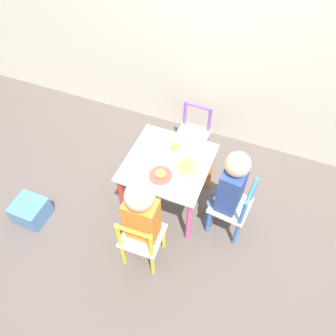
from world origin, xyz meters
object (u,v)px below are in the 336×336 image
(chair_blue, at_px, (233,208))
(chair_purple, at_px, (193,136))
(kids_table, at_px, (168,168))
(child_right, at_px, (229,187))
(chair_yellow, at_px, (141,240))
(plate_right, at_px, (186,166))
(storage_bin, at_px, (31,211))
(plate_back, at_px, (175,147))
(child_front, at_px, (143,215))
(plate_front, at_px, (160,175))

(chair_blue, distance_m, chair_purple, 0.75)
(kids_table, xyz_separation_m, child_right, (0.45, -0.05, 0.07))
(chair_yellow, bearing_deg, plate_right, -104.88)
(plate_right, xyz_separation_m, storage_bin, (-1.04, -0.53, -0.40))
(kids_table, relative_size, chair_blue, 1.10)
(chair_yellow, distance_m, child_right, 0.67)
(chair_purple, relative_size, storage_bin, 2.25)
(child_right, distance_m, plate_back, 0.49)
(child_front, height_order, plate_front, child_front)
(kids_table, distance_m, child_front, 0.46)
(kids_table, bearing_deg, plate_front, -90.00)
(chair_yellow, distance_m, chair_purple, 1.03)
(chair_yellow, bearing_deg, chair_blue, -138.96)
(child_right, height_order, child_front, child_right)
(plate_back, relative_size, storage_bin, 0.68)
(child_front, xyz_separation_m, plate_right, (0.12, 0.46, 0.01))
(child_right, distance_m, storage_bin, 1.49)
(kids_table, xyz_separation_m, plate_right, (0.14, 0.00, 0.08))
(kids_table, xyz_separation_m, chair_purple, (0.02, 0.51, -0.15))
(chair_yellow, relative_size, child_front, 0.66)
(plate_right, height_order, plate_back, same)
(chair_purple, height_order, child_front, child_front)
(chair_purple, relative_size, plate_front, 3.25)
(storage_bin, bearing_deg, chair_purple, 48.47)
(chair_blue, bearing_deg, plate_right, -92.10)
(chair_blue, distance_m, child_front, 0.68)
(plate_right, xyz_separation_m, plate_front, (-0.14, -0.14, 0.00))
(plate_right, bearing_deg, kids_table, 180.00)
(storage_bin, bearing_deg, plate_right, 26.92)
(chair_blue, bearing_deg, child_front, -45.02)
(plate_right, relative_size, storage_bin, 0.79)
(kids_table, xyz_separation_m, plate_back, (0.00, 0.14, 0.08))
(kids_table, xyz_separation_m, plate_front, (-0.00, -0.14, 0.08))
(chair_purple, xyz_separation_m, child_right, (0.44, -0.56, 0.21))
(kids_table, height_order, plate_back, plate_back)
(chair_yellow, relative_size, plate_front, 3.25)
(child_front, bearing_deg, storage_bin, 2.59)
(child_right, height_order, plate_back, child_right)
(kids_table, relative_size, chair_purple, 1.10)
(kids_table, height_order, child_front, child_front)
(plate_front, relative_size, plate_back, 1.02)
(plate_right, distance_m, storage_bin, 1.24)
(chair_purple, bearing_deg, kids_table, -90.00)
(chair_purple, height_order, plate_back, chair_purple)
(kids_table, relative_size, plate_back, 3.66)
(chair_yellow, xyz_separation_m, chair_purple, (-0.00, 1.03, 0.00))
(plate_back, xyz_separation_m, storage_bin, (-0.91, -0.67, -0.40))
(plate_back, bearing_deg, chair_blue, -20.21)
(plate_front, xyz_separation_m, plate_back, (0.00, 0.27, 0.00))
(child_front, relative_size, plate_front, 4.90)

